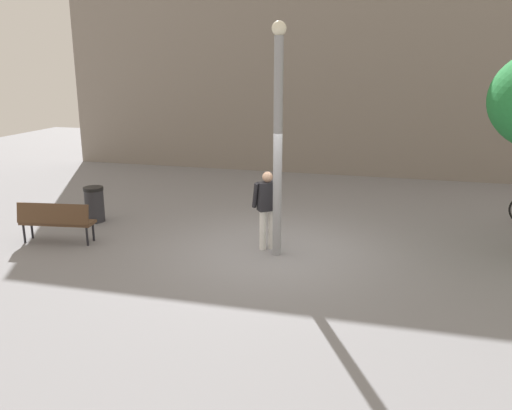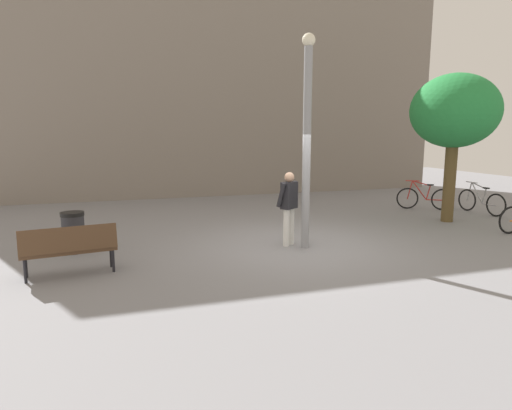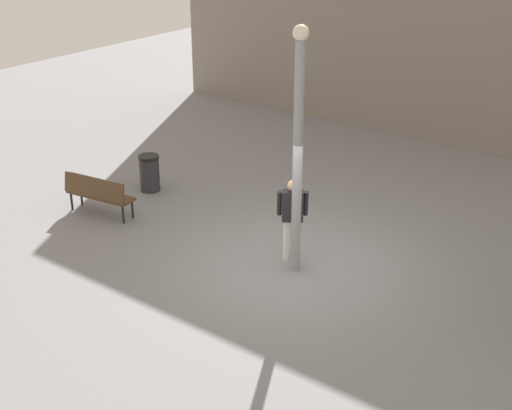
{
  "view_description": "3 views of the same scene",
  "coord_description": "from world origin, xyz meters",
  "px_view_note": "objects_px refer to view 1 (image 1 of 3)",
  "views": [
    {
      "loc": [
        2.37,
        -10.17,
        3.83
      ],
      "look_at": [
        -0.42,
        0.15,
        0.94
      ],
      "focal_mm": 37.11,
      "sensor_mm": 36.0,
      "label": 1
    },
    {
      "loc": [
        -3.77,
        -8.83,
        2.54
      ],
      "look_at": [
        -0.79,
        0.62,
        0.88
      ],
      "focal_mm": 30.49,
      "sensor_mm": 36.0,
      "label": 2
    },
    {
      "loc": [
        6.51,
        -9.97,
        6.65
      ],
      "look_at": [
        -0.76,
        -0.22,
        1.13
      ],
      "focal_mm": 49.77,
      "sensor_mm": 36.0,
      "label": 3
    }
  ],
  "objects_px": {
    "park_bench": "(56,219)",
    "lamppost": "(278,135)",
    "trash_bin": "(94,204)",
    "person_by_lamppost": "(267,205)"
  },
  "relations": [
    {
      "from": "lamppost",
      "to": "trash_bin",
      "type": "height_order",
      "value": "lamppost"
    },
    {
      "from": "lamppost",
      "to": "person_by_lamppost",
      "type": "xyz_separation_m",
      "value": [
        -0.28,
        0.29,
        -1.5
      ]
    },
    {
      "from": "lamppost",
      "to": "trash_bin",
      "type": "xyz_separation_m",
      "value": [
        -4.88,
        1.12,
        -2.03
      ]
    },
    {
      "from": "person_by_lamppost",
      "to": "park_bench",
      "type": "bearing_deg",
      "value": -169.36
    },
    {
      "from": "person_by_lamppost",
      "to": "trash_bin",
      "type": "relative_size",
      "value": 1.91
    },
    {
      "from": "trash_bin",
      "to": "lamppost",
      "type": "bearing_deg",
      "value": -12.89
    },
    {
      "from": "park_bench",
      "to": "trash_bin",
      "type": "height_order",
      "value": "park_bench"
    },
    {
      "from": "lamppost",
      "to": "park_bench",
      "type": "distance_m",
      "value": 5.19
    },
    {
      "from": "park_bench",
      "to": "lamppost",
      "type": "bearing_deg",
      "value": 6.6
    },
    {
      "from": "person_by_lamppost",
      "to": "lamppost",
      "type": "bearing_deg",
      "value": -46.64
    }
  ]
}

